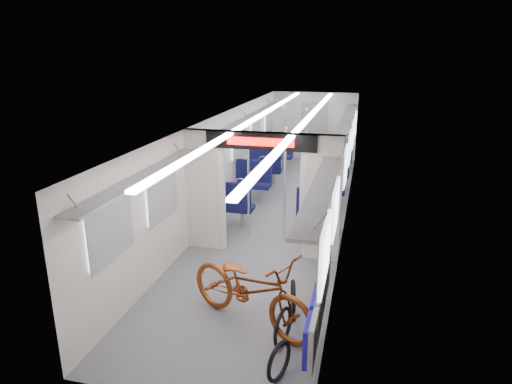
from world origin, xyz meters
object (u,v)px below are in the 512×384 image
stanchion_far_right (305,154)px  seat_bay_far_left (272,158)px  seat_bay_near_left (243,189)px  stanchion_near_left (248,183)px  seat_bay_near_right (323,195)px  stanchion_far_left (283,150)px  bike_hoop_b (283,329)px  flip_bench (319,302)px  stanchion_near_right (285,185)px  seat_bay_far_right (334,161)px  bike_hoop_c (293,298)px  bike_hoop_a (279,363)px  bicycle (251,288)px

stanchion_far_right → seat_bay_far_left: bearing=123.3°
seat_bay_near_left → stanchion_near_left: (0.52, -1.44, 0.59)m
seat_bay_near_left → seat_bay_near_right: seat_bay_near_left is taller
seat_bay_near_left → stanchion_far_left: 2.01m
bike_hoop_b → seat_bay_near_right: 4.86m
flip_bench → seat_bay_near_left: size_ratio=0.99×
stanchion_far_left → stanchion_near_right: bearing=-78.9°
seat_bay_far_left → stanchion_near_right: bearing=-75.3°
seat_bay_far_right → stanchion_far_right: (-0.61, -1.94, 0.59)m
seat_bay_far_left → bike_hoop_c: bearing=-75.8°
bike_hoop_c → stanchion_near_left: 3.05m
bike_hoop_b → seat_bay_far_right: (0.01, 8.19, 0.32)m
bike_hoop_a → stanchion_near_left: size_ratio=0.22×
seat_bay_near_left → seat_bay_near_right: bearing=0.7°
stanchion_far_left → seat_bay_far_right: bearing=50.6°
stanchion_near_right → bicycle: bearing=-88.3°
seat_bay_far_left → stanchion_far_right: 2.36m
seat_bay_near_right → stanchion_far_right: 1.64m
seat_bay_far_left → stanchion_near_left: bearing=-83.8°
bicycle → stanchion_far_right: stanchion_far_right is taller
seat_bay_near_left → stanchion_near_right: stanchion_near_right is taller
bike_hoop_c → seat_bay_near_right: seat_bay_near_right is taller
seat_bay_far_left → stanchion_far_right: (1.26, -1.91, 0.59)m
flip_bench → bike_hoop_c: 0.83m
flip_bench → bicycle: bearing=169.5°
seat_bay_far_right → stanchion_near_left: bearing=-105.8°
bike_hoop_b → bike_hoop_c: bike_hoop_b is taller
stanchion_near_right → stanchion_far_right: 2.84m
flip_bench → stanchion_far_right: 6.17m
bike_hoop_a → bike_hoop_c: bike_hoop_c is taller
seat_bay_near_left → stanchion_far_right: bearing=48.4°
seat_bay_far_left → stanchion_far_right: size_ratio=0.97×
flip_bench → stanchion_near_right: stanchion_near_right is taller
bike_hoop_a → bike_hoop_b: size_ratio=0.93×
bike_hoop_a → seat_bay_near_left: size_ratio=0.23×
bike_hoop_b → stanchion_near_right: bearing=100.2°
bike_hoop_c → stanchion_far_left: bearing=102.1°
bike_hoop_c → stanchion_far_left: size_ratio=0.22×
bike_hoop_a → stanchion_near_right: stanchion_near_right is taller
stanchion_near_right → seat_bay_near_left: bearing=131.2°
stanchion_far_right → seat_bay_near_right: bearing=-66.2°
bicycle → stanchion_far_left: 6.36m
flip_bench → bike_hoop_c: (-0.43, 0.62, -0.35)m
flip_bench → bike_hoop_b: 0.58m
stanchion_far_left → stanchion_far_right: size_ratio=1.00×
bike_hoop_c → stanchion_far_right: (-0.61, 5.44, 0.92)m
bike_hoop_a → stanchion_far_left: stanchion_far_left is taller
bike_hoop_b → seat_bay_far_left: 8.37m
bike_hoop_c → seat_bay_far_right: (0.01, 7.38, 0.33)m
stanchion_near_right → stanchion_far_left: size_ratio=1.00×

